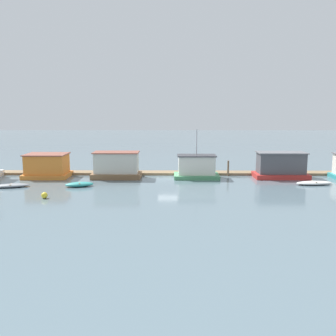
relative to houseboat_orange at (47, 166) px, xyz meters
name	(u,v)px	position (x,y,z in m)	size (l,w,h in m)	color
ground_plane	(168,178)	(14.88, -0.41, -1.40)	(200.00, 200.00, 0.00)	slate
dock_walkway	(168,173)	(14.88, 2.39, -1.25)	(59.60, 2.09, 0.30)	#846B4C
houseboat_orange	(47,166)	(0.00, 0.00, 0.00)	(5.34, 4.07, 2.92)	orange
houseboat_brown	(116,166)	(8.59, -0.35, 0.10)	(5.94, 3.27, 3.20)	brown
houseboat_green	(196,167)	(18.34, -0.26, -0.11)	(5.44, 3.43, 5.95)	#4C9360
houseboat_red	(281,166)	(28.64, -0.10, 0.07)	(6.44, 3.39, 3.16)	red
dinghy_grey	(11,186)	(-1.97, -6.04, -1.20)	(3.95, 2.12, 0.40)	gray
dinghy_teal	(79,184)	(5.29, -5.56, -1.14)	(3.23, 2.02, 0.50)	teal
dinghy_white	(314,183)	(31.18, -4.33, -1.18)	(4.20, 1.71, 0.42)	white
mooring_post_near_left	(186,169)	(17.09, 1.09, -0.49)	(0.25, 0.25, 1.81)	brown
mooring_post_far_right	(228,168)	(22.41, 1.09, -0.43)	(0.22, 0.22, 1.94)	brown
mooring_post_far_left	(265,171)	(27.03, 1.09, -0.75)	(0.26, 0.26, 1.29)	brown
buoy_yellow	(44,195)	(3.29, -10.93, -1.10)	(0.59, 0.59, 0.59)	yellow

